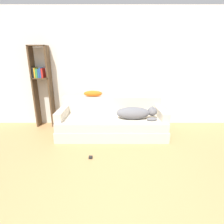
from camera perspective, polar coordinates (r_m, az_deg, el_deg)
ground_plane at (r=2.17m, az=2.05°, el=-31.05°), size 20.00×20.00×0.00m
wall_back at (r=4.27m, az=0.98°, el=13.77°), size 7.45×0.06×2.70m
couch at (r=3.80m, az=0.00°, el=-4.63°), size 2.26×0.90×0.40m
couch_backrest at (r=4.04m, az=0.01°, el=2.49°), size 2.22×0.15×0.37m
couch_arm_left at (r=3.84m, az=-15.94°, el=-0.45°), size 0.15×0.71×0.18m
couch_arm_right at (r=3.84m, az=15.96°, el=-0.47°), size 0.15×0.71×0.18m
dog at (r=3.64m, az=7.88°, el=-0.29°), size 0.84×0.32×0.27m
laptop at (r=3.66m, az=-2.22°, el=-2.01°), size 0.36×0.26×0.02m
throw_pillow at (r=4.02m, az=-6.13°, el=6.00°), size 0.42×0.15×0.13m
bookshelf at (r=4.44m, az=-21.86°, el=8.88°), size 0.41×0.26×1.88m
power_adapter at (r=3.05m, az=-6.92°, el=-14.47°), size 0.06×0.06×0.03m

